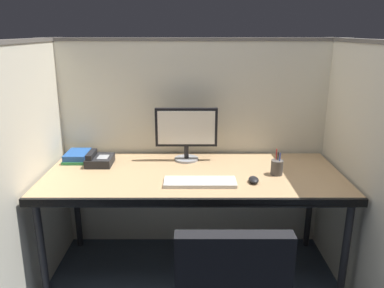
% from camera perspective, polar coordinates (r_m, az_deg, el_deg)
% --- Properties ---
extents(cubicle_partition_rear, '(2.21, 0.06, 1.57)m').
position_cam_1_polar(cubicle_partition_rear, '(2.81, -0.03, -0.20)').
color(cubicle_partition_rear, beige).
rests_on(cubicle_partition_rear, ground).
extents(cubicle_partition_left, '(0.06, 1.41, 1.57)m').
position_cam_1_polar(cubicle_partition_left, '(2.50, -23.51, -3.89)').
color(cubicle_partition_left, beige).
rests_on(cubicle_partition_left, ground).
extents(cubicle_partition_right, '(0.06, 1.41, 1.57)m').
position_cam_1_polar(cubicle_partition_right, '(2.51, 23.47, -3.83)').
color(cubicle_partition_right, beige).
rests_on(cubicle_partition_right, ground).
extents(desk, '(1.90, 0.80, 0.74)m').
position_cam_1_polar(desk, '(2.41, 0.01, -5.65)').
color(desk, tan).
rests_on(desk, ground).
extents(monitor_center, '(0.43, 0.17, 0.37)m').
position_cam_1_polar(monitor_center, '(2.58, -1.09, 2.08)').
color(monitor_center, gray).
rests_on(monitor_center, desk).
extents(keyboard_main, '(0.43, 0.15, 0.02)m').
position_cam_1_polar(keyboard_main, '(2.24, 1.04, -5.86)').
color(keyboard_main, silver).
rests_on(keyboard_main, desk).
extents(computer_mouse, '(0.06, 0.10, 0.04)m').
position_cam_1_polar(computer_mouse, '(2.29, 9.22, -5.42)').
color(computer_mouse, black).
rests_on(computer_mouse, desk).
extents(desk_phone, '(0.17, 0.19, 0.09)m').
position_cam_1_polar(desk_phone, '(2.62, -14.25, -2.40)').
color(desk_phone, black).
rests_on(desk_phone, desk).
extents(book_stack, '(0.16, 0.22, 0.06)m').
position_cam_1_polar(book_stack, '(2.75, -17.39, -1.82)').
color(book_stack, '#26723F').
rests_on(book_stack, desk).
extents(pen_cup, '(0.08, 0.08, 0.17)m').
position_cam_1_polar(pen_cup, '(2.43, 12.66, -3.47)').
color(pen_cup, '#4C4742').
rests_on(pen_cup, desk).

